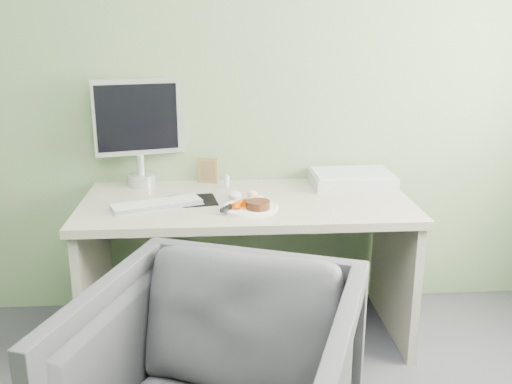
{
  "coord_description": "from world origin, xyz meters",
  "views": [
    {
      "loc": [
        -0.14,
        -1.02,
        1.56
      ],
      "look_at": [
        0.04,
        1.5,
        0.81
      ],
      "focal_mm": 40.0,
      "sensor_mm": 36.0,
      "label": 1
    }
  ],
  "objects": [
    {
      "name": "carrot_heap",
      "position": [
        -0.04,
        1.46,
        0.77
      ],
      "size": [
        0.08,
        0.07,
        0.04
      ],
      "primitive_type": "cube",
      "rotation": [
        0.0,
        0.0,
        -0.26
      ],
      "color": "#FF4F05",
      "rests_on": "plate"
    },
    {
      "name": "steak",
      "position": [
        0.04,
        1.45,
        0.76
      ],
      "size": [
        0.13,
        0.13,
        0.04
      ],
      "primitive_type": "cylinder",
      "rotation": [
        0.0,
        0.0,
        -0.19
      ],
      "color": "black",
      "rests_on": "plate"
    },
    {
      "name": "photo_frame",
      "position": [
        -0.19,
        1.95,
        0.8
      ],
      "size": [
        0.11,
        0.05,
        0.14
      ],
      "primitive_type": "cube",
      "rotation": [
        0.0,
        0.0,
        -0.32
      ],
      "color": "olive",
      "rests_on": "desk"
    },
    {
      "name": "scanner",
      "position": [
        0.57,
        1.84,
        0.76
      ],
      "size": [
        0.43,
        0.29,
        0.07
      ],
      "primitive_type": "cube",
      "rotation": [
        0.0,
        0.0,
        0.03
      ],
      "color": "#A4A6AB",
      "rests_on": "desk"
    },
    {
      "name": "plate",
      "position": [
        0.01,
        1.48,
        0.74
      ],
      "size": [
        0.26,
        0.26,
        0.01
      ],
      "primitive_type": "cylinder",
      "color": "white",
      "rests_on": "desk"
    },
    {
      "name": "computer_mouse",
      "position": [
        -0.06,
        1.65,
        0.75
      ],
      "size": [
        0.07,
        0.11,
        0.04
      ],
      "primitive_type": "ellipsoid",
      "rotation": [
        0.0,
        0.0,
        0.15
      ],
      "color": "white",
      "rests_on": "desk"
    },
    {
      "name": "desk",
      "position": [
        0.0,
        1.62,
        0.55
      ],
      "size": [
        1.6,
        0.75,
        0.73
      ],
      "color": "#B4AD97",
      "rests_on": "floor"
    },
    {
      "name": "keyboard",
      "position": [
        -0.43,
        1.54,
        0.75
      ],
      "size": [
        0.43,
        0.26,
        0.02
      ],
      "primitive_type": "cube",
      "rotation": [
        0.0,
        0.0,
        0.37
      ],
      "color": "white",
      "rests_on": "desk"
    },
    {
      "name": "monitor",
      "position": [
        -0.54,
        1.94,
        1.04
      ],
      "size": [
        0.46,
        0.17,
        0.56
      ],
      "rotation": [
        0.0,
        0.0,
        0.24
      ],
      "color": "silver",
      "rests_on": "desk"
    },
    {
      "name": "mousepad",
      "position": [
        -0.26,
        1.63,
        0.73
      ],
      "size": [
        0.26,
        0.23,
        0.0
      ],
      "primitive_type": "cube",
      "rotation": [
        0.0,
        0.0,
        0.16
      ],
      "color": "black",
      "rests_on": "desk"
    },
    {
      "name": "eyedrop_bottle",
      "position": [
        -0.09,
        1.86,
        0.76
      ],
      "size": [
        0.03,
        0.03,
        0.07
      ],
      "color": "white",
      "rests_on": "desk"
    },
    {
      "name": "potato_pile",
      "position": [
        0.04,
        1.53,
        0.77
      ],
      "size": [
        0.12,
        0.1,
        0.06
      ],
      "primitive_type": "ellipsoid",
      "rotation": [
        0.0,
        0.0,
        0.16
      ],
      "color": "tan",
      "rests_on": "plate"
    },
    {
      "name": "wall_back",
      "position": [
        0.0,
        2.0,
        1.35
      ],
      "size": [
        3.5,
        0.0,
        3.5
      ],
      "primitive_type": "plane",
      "rotation": [
        1.57,
        0.0,
        0.0
      ],
      "color": "#70815A",
      "rests_on": "floor"
    },
    {
      "name": "steak_knife",
      "position": [
        -0.08,
        1.46,
        0.76
      ],
      "size": [
        0.14,
        0.21,
        0.02
      ],
      "rotation": [
        0.0,
        0.0,
        1.01
      ],
      "color": "silver",
      "rests_on": "plate"
    }
  ]
}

